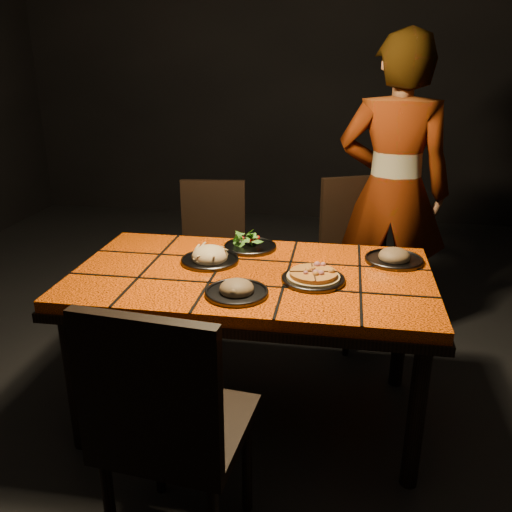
% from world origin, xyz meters
% --- Properties ---
extents(room_shell, '(6.04, 7.04, 3.08)m').
position_xyz_m(room_shell, '(0.00, 0.00, 1.50)').
color(room_shell, black).
rests_on(room_shell, ground).
extents(dining_table, '(1.62, 0.92, 0.75)m').
position_xyz_m(dining_table, '(0.00, 0.00, 0.67)').
color(dining_table, '#FC5707').
rests_on(dining_table, ground).
extents(chair_near, '(0.50, 0.50, 1.00)m').
position_xyz_m(chair_near, '(-0.12, -0.87, 0.57)').
color(chair_near, black).
rests_on(chair_near, ground).
extents(chair_far_left, '(0.46, 0.46, 0.92)m').
position_xyz_m(chair_far_left, '(-0.43, 0.98, 0.53)').
color(chair_far_left, black).
rests_on(chair_far_left, ground).
extents(chair_far_right, '(0.58, 0.58, 0.98)m').
position_xyz_m(chair_far_right, '(0.51, 0.95, 0.56)').
color(chair_far_right, black).
rests_on(chair_far_right, ground).
extents(diner, '(0.71, 0.51, 1.81)m').
position_xyz_m(diner, '(0.67, 1.00, 0.90)').
color(diner, brown).
rests_on(diner, ground).
extents(plate_pizza, '(0.27, 0.27, 0.04)m').
position_xyz_m(plate_pizza, '(0.28, -0.06, 0.77)').
color(plate_pizza, '#36353A').
rests_on(plate_pizza, dining_table).
extents(plate_pasta, '(0.27, 0.27, 0.09)m').
position_xyz_m(plate_pasta, '(-0.22, 0.09, 0.77)').
color(plate_pasta, '#36353A').
rests_on(plate_pasta, dining_table).
extents(plate_salad, '(0.26, 0.26, 0.07)m').
position_xyz_m(plate_salad, '(-0.06, 0.31, 0.78)').
color(plate_salad, '#36353A').
rests_on(plate_salad, dining_table).
extents(plate_mushroom_a, '(0.26, 0.26, 0.09)m').
position_xyz_m(plate_mushroom_a, '(-0.02, -0.25, 0.77)').
color(plate_mushroom_a, '#36353A').
rests_on(plate_mushroom_a, dining_table).
extents(plate_mushroom_b, '(0.27, 0.27, 0.09)m').
position_xyz_m(plate_mushroom_b, '(0.64, 0.24, 0.77)').
color(plate_mushroom_b, '#36353A').
rests_on(plate_mushroom_b, dining_table).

